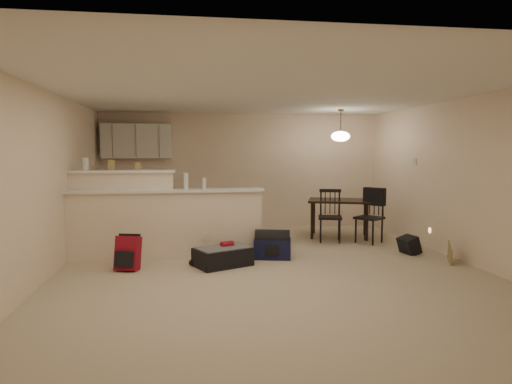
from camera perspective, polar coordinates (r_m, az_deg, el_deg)
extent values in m
plane|color=#C2B195|center=(6.68, 1.73, -9.52)|extent=(7.00, 7.00, 0.00)
plane|color=white|center=(6.52, 1.79, 12.26)|extent=(7.00, 7.00, 0.00)
cube|color=beige|center=(9.94, -1.75, 2.57)|extent=(6.00, 0.02, 2.50)
cube|color=beige|center=(3.11, 13.06, -3.06)|extent=(6.00, 0.02, 2.50)
cube|color=beige|center=(6.65, -24.60, 0.87)|extent=(0.02, 7.00, 2.50)
cube|color=beige|center=(7.60, 24.64, 1.34)|extent=(0.02, 7.00, 2.50)
cube|color=#F2DEC4|center=(7.37, -11.09, -4.07)|extent=(3.00, 0.28, 1.05)
cube|color=white|center=(7.30, -11.16, 0.15)|extent=(3.08, 0.38, 0.04)
cube|color=#F2DEC4|center=(7.63, -16.29, -2.73)|extent=(1.60, 0.24, 1.35)
cube|color=white|center=(7.57, -16.42, 2.49)|extent=(1.68, 0.34, 0.04)
cube|color=white|center=(9.75, -14.67, 6.18)|extent=(1.40, 0.34, 0.70)
cube|color=white|center=(9.68, -13.38, -2.39)|extent=(1.80, 0.60, 0.90)
cube|color=beige|center=(8.92, 19.21, 3.61)|extent=(0.02, 0.12, 0.12)
cylinder|color=silver|center=(7.67, -20.56, 3.30)|extent=(0.10, 0.10, 0.20)
cube|color=#98824E|center=(7.59, -17.63, 3.22)|extent=(0.10, 0.07, 0.16)
cube|color=#98824E|center=(7.54, -14.54, 3.13)|extent=(0.08, 0.06, 0.12)
cylinder|color=silver|center=(7.28, -8.74, 1.36)|extent=(0.07, 0.07, 0.26)
cylinder|color=silver|center=(7.29, -6.49, 1.08)|extent=(0.06, 0.06, 0.18)
cube|color=black|center=(9.11, 10.39, -1.07)|extent=(1.38, 1.13, 0.04)
cylinder|color=black|center=(8.86, 7.02, -3.62)|extent=(0.06, 0.06, 0.70)
cylinder|color=black|center=(8.86, 13.69, -3.73)|extent=(0.06, 0.06, 0.70)
cylinder|color=black|center=(9.48, 7.24, -3.05)|extent=(0.06, 0.06, 0.70)
cylinder|color=black|center=(9.49, 13.46, -3.15)|extent=(0.06, 0.06, 0.70)
cylinder|color=brown|center=(9.08, 10.55, 8.56)|extent=(0.02, 0.02, 0.50)
cylinder|color=brown|center=(9.10, 10.57, 10.01)|extent=(0.12, 0.12, 0.03)
ellipsoid|color=white|center=(9.06, 10.52, 6.86)|extent=(0.36, 0.36, 0.20)
cube|color=black|center=(6.82, -4.18, -8.09)|extent=(0.93, 0.80, 0.27)
cube|color=maroon|center=(6.79, -15.72, -7.38)|extent=(0.36, 0.28, 0.48)
cube|color=#12173B|center=(7.26, 2.07, -7.08)|extent=(0.63, 0.43, 0.31)
cube|color=black|center=(7.99, 18.59, -6.34)|extent=(0.27, 0.35, 0.28)
cube|color=#98824E|center=(7.53, 23.08, -7.13)|extent=(0.17, 0.35, 0.29)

